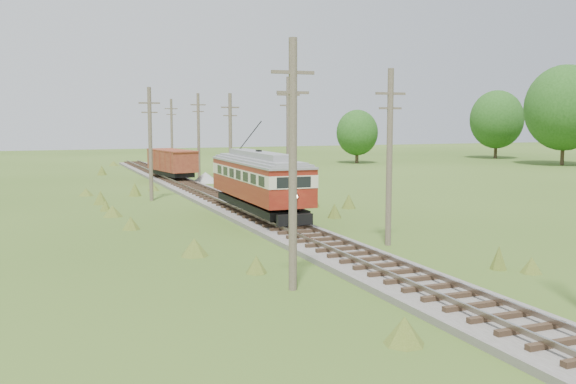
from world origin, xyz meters
name	(u,v)px	position (x,y,z in m)	size (l,w,h in m)	color
railbed_main	(231,205)	(0.00, 34.00, 0.19)	(3.60, 96.00, 0.57)	#605B54
streetcar	(259,178)	(0.00, 27.86, 2.58)	(3.02, 12.16, 5.53)	black
gondola	(172,162)	(0.00, 54.32, 1.98)	(3.71, 8.23, 2.63)	black
gravel_pile	(207,178)	(2.97, 52.12, 0.48)	(2.84, 3.01, 1.03)	gray
utility_pole_r_2	(389,155)	(3.30, 18.00, 4.42)	(1.60, 0.30, 8.60)	brown
utility_pole_r_3	(289,143)	(3.20, 31.00, 4.63)	(1.60, 0.30, 9.00)	brown
utility_pole_r_4	(230,141)	(3.00, 44.00, 4.32)	(1.60, 0.30, 8.40)	brown
utility_pole_r_5	(199,135)	(3.40, 57.00, 4.58)	(1.60, 0.30, 8.90)	brown
utility_pole_r_6	(172,133)	(3.20, 70.00, 4.47)	(1.60, 0.30, 8.70)	brown
utility_pole_l_a	(293,163)	(-4.20, 12.00, 4.63)	(1.60, 0.30, 9.00)	brown
utility_pole_l_b	(150,143)	(-4.50, 40.00, 4.42)	(1.60, 0.30, 8.60)	brown
tree_right_4	(565,108)	(54.00, 58.00, 7.75)	(10.50, 10.50, 13.53)	#38281C
tree_right_5	(497,119)	(56.00, 74.00, 6.19)	(8.40, 8.40, 10.82)	#38281C
tree_mid_b	(357,133)	(30.00, 72.00, 4.33)	(5.88, 5.88, 7.57)	#38281C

